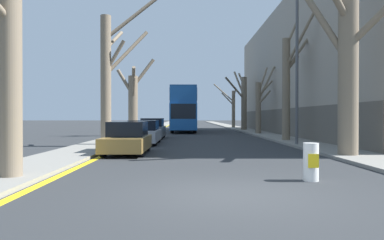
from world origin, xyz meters
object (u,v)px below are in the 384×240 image
object	(u,v)px
parked_car_0	(127,139)
street_tree_right_4	(233,107)
street_tree_left_1	(109,74)
traffic_bollard	(311,162)
street_tree_right_1	(288,83)
parked_car_2	(152,129)
street_tree_left_2	(133,101)
street_tree_left_0	(3,26)
street_tree_right_0	(348,61)
double_decker_bus	(184,108)
street_tree_right_2	(260,103)
street_tree_right_3	(243,100)
lamp_post	(295,53)
parked_car_1	(143,133)

from	to	relation	value
parked_car_0	street_tree_right_4	bearing A→B (deg)	76.09
street_tree_right_4	street_tree_left_1	bearing A→B (deg)	-108.41
parked_car_0	traffic_bollard	xyz separation A→B (m)	(5.66, -6.81, -0.18)
street_tree_right_1	parked_car_0	distance (m)	12.24
parked_car_0	parked_car_2	size ratio (longest dim) A/B	0.92
street_tree_left_2	street_tree_left_0	bearing A→B (deg)	-90.06
street_tree_left_0	street_tree_left_1	size ratio (longest dim) A/B	0.98
street_tree_right_0	street_tree_right_1	size ratio (longest dim) A/B	1.08
street_tree_right_1	parked_car_0	size ratio (longest dim) A/B	1.98
double_decker_bus	parked_car_2	distance (m)	12.32
street_tree_right_0	street_tree_right_2	xyz separation A→B (m)	(0.20, 18.68, -0.98)
street_tree_left_0	double_decker_bus	distance (m)	30.54
street_tree_left_2	street_tree_right_0	xyz separation A→B (m)	(10.70, -16.41, 0.88)
street_tree_right_2	parked_car_0	xyz separation A→B (m)	(-9.01, -17.08, -2.14)
street_tree_right_1	street_tree_right_2	xyz separation A→B (m)	(0.02, 9.37, -0.99)
street_tree_right_2	traffic_bollard	size ratio (longest dim) A/B	6.56
street_tree_right_4	street_tree_left_2	bearing A→B (deg)	-117.31
street_tree_right_3	traffic_bollard	bearing A→B (deg)	-95.58
lamp_post	street_tree_right_4	bearing A→B (deg)	89.18
double_decker_bus	parked_car_1	xyz separation A→B (m)	(-2.20, -17.53, -1.89)
street_tree_right_1	street_tree_right_2	size ratio (longest dim) A/B	1.27
street_tree_left_2	street_tree_right_4	xyz separation A→B (m)	(10.68, 20.70, 0.03)
street_tree_right_0	parked_car_1	bearing A→B (deg)	139.89
street_tree_right_3	parked_car_0	xyz separation A→B (m)	(-8.89, -26.24, -2.86)
street_tree_left_0	street_tree_left_2	bearing A→B (deg)	89.94
street_tree_left_0	street_tree_right_3	size ratio (longest dim) A/B	1.17
street_tree_left_1	traffic_bollard	bearing A→B (deg)	-56.23
street_tree_right_1	street_tree_right_4	distance (m)	27.81
street_tree_left_2	parked_car_0	xyz separation A→B (m)	(1.89, -14.81, -2.24)
parked_car_2	lamp_post	bearing A→B (deg)	-42.13
street_tree_right_0	street_tree_right_3	size ratio (longest dim) A/B	1.24
street_tree_left_2	street_tree_right_1	world-z (taller)	street_tree_right_1
street_tree_right_0	parked_car_1	size ratio (longest dim) A/B	1.88
street_tree_left_0	parked_car_1	distance (m)	13.23
street_tree_left_1	street_tree_left_0	bearing A→B (deg)	-91.37
parked_car_0	traffic_bollard	world-z (taller)	parked_car_0
lamp_post	parked_car_1	bearing A→B (deg)	166.61
street_tree_left_1	street_tree_right_4	world-z (taller)	street_tree_left_1
lamp_post	traffic_bollard	xyz separation A→B (m)	(-2.68, -10.64, -4.50)
street_tree_right_0	double_decker_bus	distance (m)	25.84
street_tree_left_2	street_tree_right_3	world-z (taller)	street_tree_right_3
street_tree_right_4	double_decker_bus	bearing A→B (deg)	-118.49
street_tree_right_2	street_tree_right_4	distance (m)	18.43
parked_car_1	street_tree_right_3	bearing A→B (deg)	66.48
street_tree_right_1	lamp_post	size ratio (longest dim) A/B	0.87
street_tree_left_0	lamp_post	world-z (taller)	lamp_post
street_tree_right_4	lamp_post	size ratio (longest dim) A/B	0.69
street_tree_right_2	street_tree_right_3	world-z (taller)	street_tree_right_3
street_tree_right_4	parked_car_1	size ratio (longest dim) A/B	1.37
street_tree_right_1	traffic_bollard	world-z (taller)	street_tree_right_1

